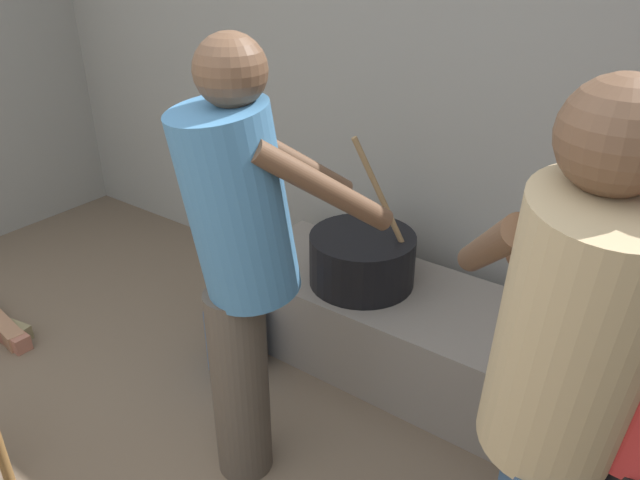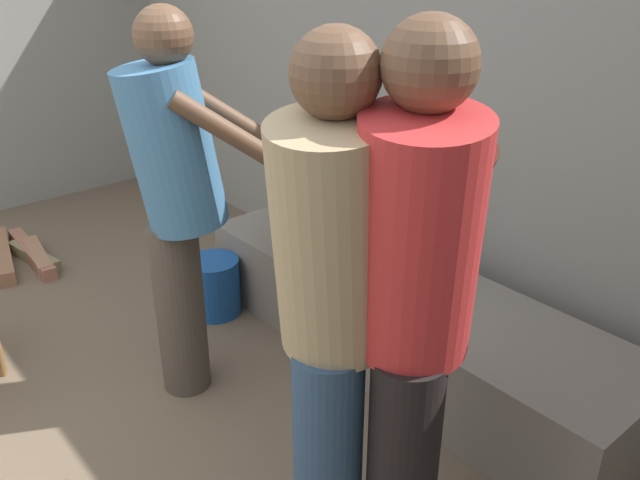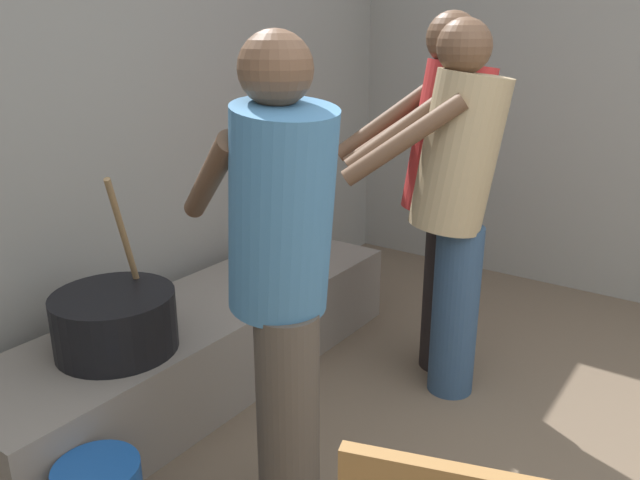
# 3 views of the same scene
# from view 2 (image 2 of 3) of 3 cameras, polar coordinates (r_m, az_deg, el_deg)

# --- Properties ---
(block_enclosure_rear) EXTENTS (5.51, 0.20, 2.17)m
(block_enclosure_rear) POSITION_cam_2_polar(r_m,az_deg,el_deg) (3.28, 8.63, 12.89)
(block_enclosure_rear) COLOR gray
(block_enclosure_rear) RESTS_ON ground_plane
(hearth_ledge) EXTENTS (2.15, 0.60, 0.39)m
(hearth_ledge) POSITION_cam_2_polar(r_m,az_deg,el_deg) (2.98, 7.20, -6.93)
(hearth_ledge) COLOR slate
(hearth_ledge) RESTS_ON ground_plane
(cooking_pot_main) EXTENTS (0.46, 0.46, 0.68)m
(cooking_pot_main) POSITION_cam_2_polar(r_m,az_deg,el_deg) (3.12, 0.56, 1.26)
(cooking_pot_main) COLOR black
(cooking_pot_main) RESTS_ON hearth_ledge
(cook_in_blue_shirt) EXTENTS (0.59, 0.72, 1.55)m
(cook_in_blue_shirt) POSITION_cam_2_polar(r_m,az_deg,el_deg) (2.54, -12.29, 4.18)
(cook_in_blue_shirt) COLOR #4C4238
(cook_in_blue_shirt) RESTS_ON ground_plane
(cook_in_tan_shirt) EXTENTS (0.62, 0.73, 1.60)m
(cook_in_tan_shirt) POSITION_cam_2_polar(r_m,az_deg,el_deg) (1.71, 1.11, -5.12)
(cook_in_tan_shirt) COLOR navy
(cook_in_tan_shirt) RESTS_ON ground_plane
(cook_in_red_shirt) EXTENTS (0.69, 0.71, 1.63)m
(cook_in_red_shirt) POSITION_cam_2_polar(r_m,az_deg,el_deg) (1.67, 8.09, -5.31)
(cook_in_red_shirt) COLOR black
(cook_in_red_shirt) RESTS_ON ground_plane
(bucket_blue_plastic) EXTENTS (0.26, 0.26, 0.29)m
(bucket_blue_plastic) POSITION_cam_2_polar(r_m,az_deg,el_deg) (3.37, -9.16, -3.96)
(bucket_blue_plastic) COLOR #194C99
(bucket_blue_plastic) RESTS_ON ground_plane
(firewood_pile) EXTENTS (0.76, 0.34, 0.09)m
(firewood_pile) POSITION_cam_2_polar(r_m,az_deg,el_deg) (4.24, -24.29, -1.23)
(firewood_pile) COLOR #9B6C4D
(firewood_pile) RESTS_ON ground_plane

